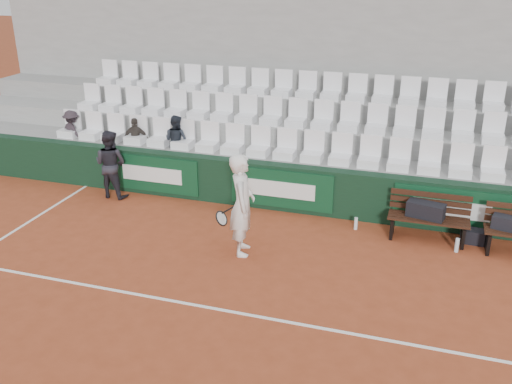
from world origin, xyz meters
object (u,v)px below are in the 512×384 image
at_px(spectator_b, 135,121).
at_px(sports_bag_left, 426,210).
at_px(sports_bag_ground, 472,236).
at_px(spectator_c, 175,121).
at_px(tennis_player, 242,205).
at_px(ball_kid, 111,164).
at_px(spectator_a, 70,114).
at_px(water_bottle_far, 457,245).
at_px(water_bottle_near, 356,223).
at_px(sports_bag_right, 508,223).
at_px(bench_left, 427,229).

bearing_deg(spectator_b, sports_bag_left, 151.99).
relative_size(sports_bag_ground, spectator_c, 0.37).
bearing_deg(tennis_player, spectator_c, 133.54).
height_order(ball_kid, spectator_a, spectator_a).
bearing_deg(sports_bag_left, sports_bag_ground, 6.72).
xyz_separation_m(sports_bag_left, water_bottle_far, (0.62, -0.37, -0.46)).
bearing_deg(water_bottle_near, water_bottle_far, -11.50).
bearing_deg(tennis_player, spectator_b, 143.42).
bearing_deg(sports_bag_right, bench_left, 176.69).
xyz_separation_m(sports_bag_left, spectator_a, (-8.38, 1.06, 0.94)).
bearing_deg(spectator_c, sports_bag_ground, -176.80).
height_order(water_bottle_near, spectator_b, spectator_b).
bearing_deg(bench_left, water_bottle_near, 178.42).
relative_size(sports_bag_ground, spectator_b, 0.43).
relative_size(water_bottle_far, ball_kid, 0.17).
relative_size(tennis_player, spectator_c, 1.59).
distance_m(spectator_a, spectator_b, 1.72).
xyz_separation_m(tennis_player, ball_kid, (-3.65, 1.64, -0.17)).
relative_size(sports_bag_left, spectator_b, 0.67).
distance_m(sports_bag_right, sports_bag_ground, 0.72).
bearing_deg(spectator_b, bench_left, 151.90).
bearing_deg(water_bottle_near, ball_kid, 179.27).
distance_m(spectator_b, spectator_c, 1.04).
bearing_deg(spectator_c, sports_bag_right, -177.83).
height_order(water_bottle_near, tennis_player, tennis_player).
height_order(sports_bag_right, water_bottle_near, sports_bag_right).
bearing_deg(sports_bag_left, spectator_b, 170.97).
xyz_separation_m(bench_left, spectator_a, (-8.45, 1.08, 1.32)).
bearing_deg(sports_bag_right, spectator_b, 171.85).
bearing_deg(ball_kid, spectator_a, -28.14).
relative_size(tennis_player, ball_kid, 1.22).
height_order(sports_bag_right, spectator_b, spectator_b).
xyz_separation_m(bench_left, spectator_b, (-6.73, 1.08, 1.29)).
relative_size(sports_bag_left, spectator_c, 0.58).
relative_size(sports_bag_right, tennis_player, 0.28).
bearing_deg(tennis_player, water_bottle_far, 17.49).
bearing_deg(water_bottle_far, bench_left, 147.38).
bearing_deg(spectator_b, spectator_c, 161.03).
bearing_deg(sports_bag_ground, spectator_b, 172.82).
bearing_deg(ball_kid, sports_bag_right, -177.99).
xyz_separation_m(bench_left, sports_bag_right, (1.37, -0.08, 0.35)).
xyz_separation_m(spectator_a, spectator_b, (1.72, 0.00, -0.02)).
xyz_separation_m(tennis_player, spectator_b, (-3.52, 2.61, 0.57)).
distance_m(tennis_player, ball_kid, 4.01).
xyz_separation_m(sports_bag_ground, spectator_a, (-9.28, 0.95, 1.41)).
distance_m(sports_bag_left, sports_bag_right, 1.44).
distance_m(bench_left, sports_bag_left, 0.38).
bearing_deg(spectator_a, sports_bag_right, -164.82).
bearing_deg(bench_left, sports_bag_ground, 8.74).
xyz_separation_m(sports_bag_right, water_bottle_far, (-0.82, -0.27, -0.44)).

